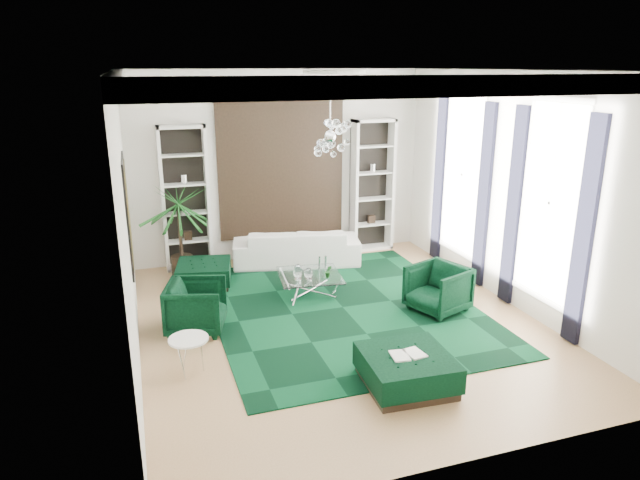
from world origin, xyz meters
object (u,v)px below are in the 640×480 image
object	(u,v)px
coffee_table	(310,284)
ottoman_front	(406,370)
armchair_left	(196,307)
sofa	(296,246)
side_table	(190,356)
ottoman_side	(204,274)
palm	(179,218)
armchair_right	(438,289)

from	to	relation	value
coffee_table	ottoman_front	world-z (taller)	ottoman_front
armchair_left	ottoman_front	bearing A→B (deg)	-120.28
sofa	coffee_table	size ratio (longest dim) A/B	2.37
sofa	side_table	bearing A→B (deg)	68.16
ottoman_side	side_table	world-z (taller)	side_table
palm	sofa	bearing A→B (deg)	-1.37
sofa	armchair_right	bearing A→B (deg)	129.36
palm	armchair_right	bearing A→B (deg)	-38.65
ottoman_front	palm	xyz separation A→B (m)	(-2.28, 4.94, 0.92)
armchair_left	ottoman_side	bearing A→B (deg)	5.53
ottoman_side	ottoman_front	distance (m)	4.69
ottoman_side	side_table	distance (m)	3.16
sofa	palm	bearing A→B (deg)	10.71
armchair_right	coffee_table	world-z (taller)	armchair_right
ottoman_side	sofa	bearing A→B (deg)	18.04
coffee_table	ottoman_front	distance (m)	3.24
sofa	ottoman_front	world-z (taller)	sofa
ottoman_side	armchair_left	bearing A→B (deg)	-100.52
sofa	ottoman_front	xyz separation A→B (m)	(0.03, -4.89, -0.15)
armchair_right	ottoman_front	distance (m)	2.44
sofa	armchair_left	distance (m)	3.36
side_table	ottoman_front	bearing A→B (deg)	-24.41
armchair_left	palm	distance (m)	2.64
sofa	side_table	size ratio (longest dim) A/B	4.86
sofa	armchair_right	xyz separation A→B (m)	(1.54, -2.98, 0.02)
coffee_table	palm	xyz separation A→B (m)	(-2.03, 1.71, 0.95)
side_table	coffee_table	bearing A→B (deg)	42.36
ottoman_side	ottoman_front	size ratio (longest dim) A/B	0.88
armchair_left	palm	bearing A→B (deg)	15.67
armchair_right	palm	xyz separation A→B (m)	(-3.79, 3.03, 0.75)
coffee_table	palm	distance (m)	2.81
armchair_left	side_table	world-z (taller)	armchair_left
palm	ottoman_front	bearing A→B (deg)	-65.19
coffee_table	side_table	bearing A→B (deg)	-137.64
armchair_left	sofa	bearing A→B (deg)	-26.50
coffee_table	side_table	xyz separation A→B (m)	(-2.28, -2.08, 0.07)
coffee_table	ottoman_front	size ratio (longest dim) A/B	0.99
ottoman_front	palm	size ratio (longest dim) A/B	0.47
ottoman_front	palm	bearing A→B (deg)	114.81
sofa	armchair_left	bearing A→B (deg)	59.53
sofa	armchair_right	size ratio (longest dim) A/B	2.95
coffee_table	armchair_right	bearing A→B (deg)	-36.90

